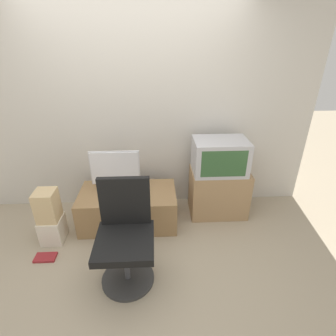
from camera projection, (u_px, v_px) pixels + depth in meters
name	position (u px, v px, depth m)	size (l,w,h in m)	color
ground_plane	(135.00, 275.00, 2.54)	(12.00, 12.00, 0.00)	tan
wall_back	(136.00, 109.00, 3.14)	(4.40, 0.05, 2.60)	beige
desk	(129.00, 207.00, 3.19)	(1.14, 0.61, 0.43)	#937047
side_stand	(218.00, 192.00, 3.34)	(0.71, 0.44, 0.60)	#A37F56
main_monitor	(115.00, 171.00, 3.05)	(0.57, 0.23, 0.50)	silver
keyboard	(117.00, 196.00, 3.01)	(0.29, 0.12, 0.01)	silver
mouse	(136.00, 194.00, 3.02)	(0.06, 0.04, 0.03)	black
crt_tv	(220.00, 156.00, 3.09)	(0.63, 0.43, 0.41)	#B7B7BC
office_chair	(125.00, 238.00, 2.36)	(0.51, 0.51, 0.98)	#333333
cardboard_box_lower	(53.00, 229.00, 2.93)	(0.23, 0.26, 0.29)	beige
cardboard_box_upper	(47.00, 206.00, 2.79)	(0.22, 0.23, 0.35)	#D1B27F
book	(45.00, 257.00, 2.73)	(0.22, 0.13, 0.02)	maroon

